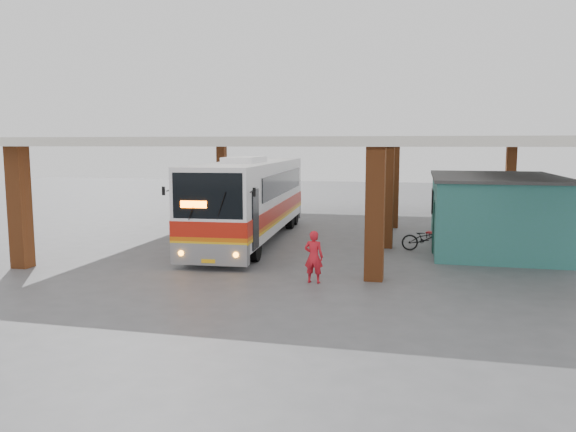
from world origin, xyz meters
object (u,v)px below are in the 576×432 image
(motorcycle, at_px, (426,238))
(coach_bus, at_px, (251,199))
(pedestrian, at_px, (314,257))
(red_chair, at_px, (434,230))

(motorcycle, bearing_deg, coach_bus, 78.76)
(pedestrian, bearing_deg, red_chair, -107.68)
(red_chair, bearing_deg, coach_bus, -140.68)
(pedestrian, xyz_separation_m, red_chair, (3.95, 9.88, -0.46))
(motorcycle, xyz_separation_m, pedestrian, (-3.55, -6.40, 0.32))
(pedestrian, distance_m, red_chair, 10.65)
(coach_bus, relative_size, motorcycle, 6.73)
(coach_bus, distance_m, pedestrian, 8.47)
(coach_bus, xyz_separation_m, pedestrian, (4.30, -7.22, -1.07))
(motorcycle, bearing_deg, red_chair, -11.71)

